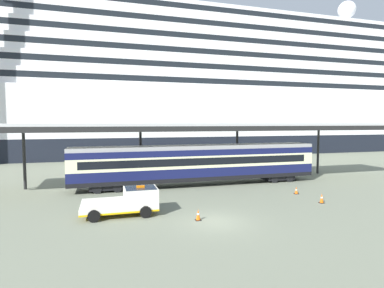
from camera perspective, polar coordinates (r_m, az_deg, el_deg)
name	(u,v)px	position (r m, az deg, el deg)	size (l,w,h in m)	color
ground_plane	(215,221)	(20.62, 4.36, -14.16)	(400.00, 400.00, 0.00)	slate
cruise_ship	(153,91)	(67.41, -7.18, 9.77)	(177.62, 25.43, 39.06)	black
platform_canopy	(197,126)	(31.51, 0.99, 3.40)	(44.33, 5.33, 6.33)	#B9B9B9
train_carriage	(198,163)	(31.40, 1.20, -3.50)	(25.10, 2.81, 4.11)	black
service_truck	(127,201)	(22.10, -11.96, -10.31)	(5.20, 2.26, 2.02)	silver
traffic_cone_near	(198,215)	(20.68, 1.15, -13.02)	(0.36, 0.36, 0.75)	black
traffic_cone_mid	(322,198)	(26.92, 22.96, -9.27)	(0.36, 0.36, 0.78)	black
traffic_cone_far	(296,190)	(29.45, 18.82, -8.16)	(0.36, 0.36, 0.65)	black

